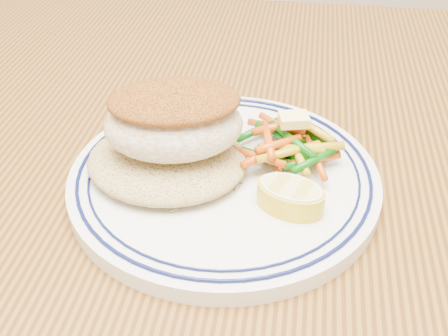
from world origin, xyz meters
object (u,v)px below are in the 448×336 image
lemon_wedge (290,195)px  vegetable_pile (290,145)px  dining_table (228,258)px  rice_pilaf (167,157)px  plate (224,178)px  fish_fillet (174,119)px

lemon_wedge → vegetable_pile: bearing=93.9°
dining_table → rice_pilaf: rice_pilaf is taller
vegetable_pile → lemon_wedge: 0.07m
plate → lemon_wedge: 0.07m
plate → lemon_wedge: size_ratio=4.13×
plate → vegetable_pile: (0.05, 0.03, 0.02)m
dining_table → vegetable_pile: bearing=23.3°
rice_pilaf → lemon_wedge: bearing=-17.7°
rice_pilaf → plate: bearing=3.7°
fish_fillet → vegetable_pile: 0.11m
rice_pilaf → lemon_wedge: (0.11, -0.03, -0.00)m
plate → lemon_wedge: (0.06, -0.04, 0.02)m
fish_fillet → vegetable_pile: bearing=17.2°
vegetable_pile → lemon_wedge: (0.00, -0.07, -0.00)m
dining_table → rice_pilaf: 0.14m
rice_pilaf → lemon_wedge: 0.11m
fish_fillet → vegetable_pile: fish_fillet is taller
dining_table → vegetable_pile: vegetable_pile is taller
dining_table → plate: bearing=-107.7°
rice_pilaf → lemon_wedge: size_ratio=2.14×
dining_table → rice_pilaf: (-0.05, -0.01, 0.12)m
plate → vegetable_pile: size_ratio=2.55×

